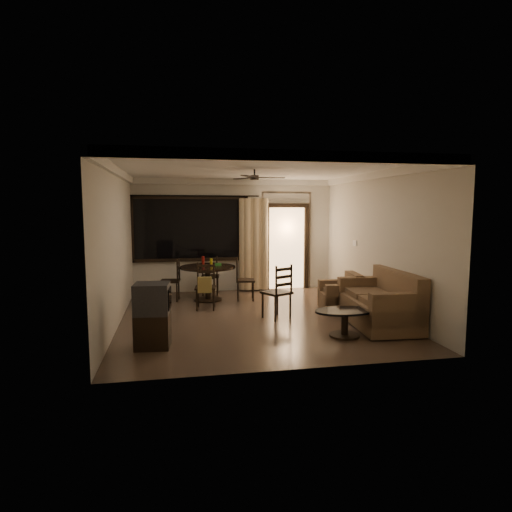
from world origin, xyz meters
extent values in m
plane|color=#7F6651|center=(0.00, 0.00, 0.00)|extent=(5.50, 5.50, 0.00)
plane|color=beige|center=(0.00, 2.75, 1.40)|extent=(5.00, 0.00, 5.00)
plane|color=beige|center=(0.00, -2.75, 1.40)|extent=(5.00, 0.00, 5.00)
plane|color=beige|center=(-2.50, 0.00, 1.40)|extent=(0.00, 5.50, 5.50)
plane|color=beige|center=(2.50, 0.00, 1.40)|extent=(0.00, 5.50, 5.50)
plane|color=white|center=(0.00, 0.00, 2.80)|extent=(5.50, 5.50, 0.00)
cube|color=black|center=(-1.10, 2.72, 1.57)|extent=(2.70, 0.04, 1.45)
cylinder|color=black|center=(-1.00, 2.63, 2.38)|extent=(3.20, 0.03, 0.03)
cube|color=#FFC684|center=(1.35, 2.71, 1.05)|extent=(0.91, 0.03, 2.08)
cube|color=white|center=(2.48, 1.05, 1.30)|extent=(0.02, 0.18, 0.12)
cylinder|color=black|center=(0.00, 0.00, 2.74)|extent=(0.03, 0.03, 0.12)
cylinder|color=black|center=(0.00, 0.00, 2.65)|extent=(0.16, 0.16, 0.08)
cylinder|color=black|center=(-0.76, 1.66, 0.76)|extent=(1.25, 1.25, 0.04)
cylinder|color=black|center=(-0.76, 1.66, 0.38)|extent=(0.12, 0.12, 0.73)
cylinder|color=black|center=(-0.76, 1.66, 0.02)|extent=(0.62, 0.62, 0.03)
cylinder|color=maroon|center=(-0.86, 1.72, 0.89)|extent=(0.06, 0.06, 0.22)
cylinder|color=gold|center=(-0.69, 1.60, 0.87)|extent=(0.06, 0.06, 0.18)
cube|color=#247B25|center=(-0.52, 1.75, 0.80)|extent=(0.14, 0.10, 0.05)
cube|color=black|center=(-1.61, 1.77, 0.45)|extent=(0.47, 0.47, 0.04)
cube|color=black|center=(0.08, 1.55, 0.45)|extent=(0.47, 0.47, 0.04)
cube|color=black|center=(-0.88, 0.82, 0.45)|extent=(0.47, 0.47, 0.04)
cube|color=#A69447|center=(-0.91, 0.59, 0.55)|extent=(0.29, 0.12, 0.32)
cube|color=black|center=(-0.66, 2.30, 0.45)|extent=(0.47, 0.47, 0.04)
cube|color=black|center=(-1.83, -1.48, 0.26)|extent=(0.55, 0.51, 0.52)
cube|color=black|center=(-1.83, -1.48, 0.75)|extent=(0.55, 0.51, 0.46)
cube|color=black|center=(-1.58, -1.51, 0.75)|extent=(0.05, 0.37, 0.31)
cube|color=#452D20|center=(2.05, -1.01, 0.25)|extent=(1.07, 1.85, 0.45)
cube|color=#452D20|center=(2.41, -1.03, 0.61)|extent=(0.35, 1.80, 0.73)
cube|color=#452D20|center=(2.00, -1.80, 0.47)|extent=(0.96, 0.27, 0.56)
cube|color=#452D20|center=(2.10, -0.22, 0.47)|extent=(0.96, 0.27, 0.56)
cube|color=#452D20|center=(1.99, -1.00, 0.50)|extent=(0.78, 1.60, 0.13)
cube|color=#452D20|center=(1.80, 0.16, 0.19)|extent=(0.83, 0.83, 0.35)
cube|color=#452D20|center=(2.08, 0.13, 0.49)|extent=(0.26, 0.76, 0.57)
cube|color=#452D20|center=(1.77, -0.14, 0.37)|extent=(0.76, 0.24, 0.44)
cube|color=#452D20|center=(1.83, 0.45, 0.37)|extent=(0.76, 0.24, 0.44)
cube|color=#452D20|center=(1.75, 0.16, 0.40)|extent=(0.59, 0.63, 0.11)
ellipsoid|color=#121C4F|center=(1.75, 0.16, 0.50)|extent=(0.32, 0.26, 0.09)
ellipsoid|color=black|center=(1.21, -1.51, 0.42)|extent=(1.01, 0.60, 0.03)
cylinder|color=black|center=(1.21, -1.51, 0.21)|extent=(0.11, 0.11, 0.40)
cylinder|color=black|center=(1.21, -1.51, 0.02)|extent=(0.49, 0.49, 0.03)
cube|color=black|center=(0.39, -0.17, 0.49)|extent=(0.62, 0.62, 0.04)
camera|label=1|loc=(-1.48, -7.92, 2.09)|focal=30.00mm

